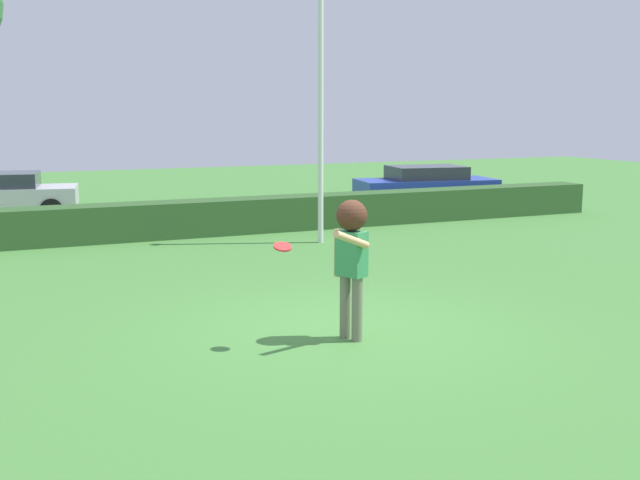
% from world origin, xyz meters
% --- Properties ---
extents(ground_plane, '(60.00, 60.00, 0.00)m').
position_xyz_m(ground_plane, '(0.00, 0.00, 0.00)').
color(ground_plane, '#427B37').
extents(person, '(0.66, 0.75, 1.82)m').
position_xyz_m(person, '(-0.09, -0.39, 1.21)').
color(person, '#6E6F5B').
rests_on(person, ground).
extents(frisbee, '(0.22, 0.22, 0.09)m').
position_xyz_m(frisbee, '(-1.01, -0.37, 1.28)').
color(frisbee, red).
extents(lamppost, '(0.24, 0.24, 6.06)m').
position_xyz_m(lamppost, '(2.52, 6.55, 3.35)').
color(lamppost, silver).
rests_on(lamppost, ground).
extents(hedge_row, '(22.97, 0.90, 0.83)m').
position_xyz_m(hedge_row, '(0.00, 8.63, 0.41)').
color(hedge_row, '#2C5126').
rests_on(hedge_row, ground).
extents(parked_car_blue, '(4.40, 2.30, 1.25)m').
position_xyz_m(parked_car_blue, '(8.06, 11.17, 0.69)').
color(parked_car_blue, '#263FA5').
rests_on(parked_car_blue, ground).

